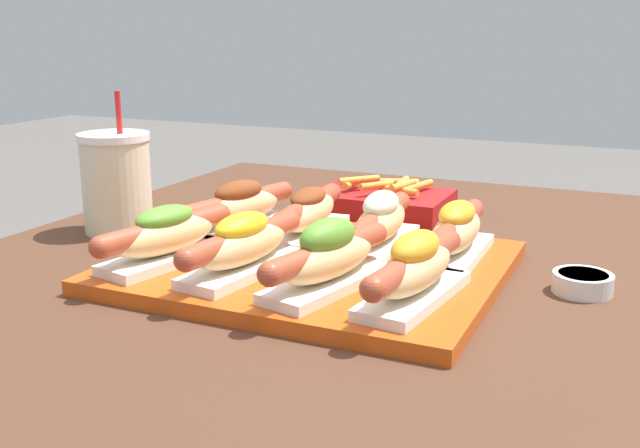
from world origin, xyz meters
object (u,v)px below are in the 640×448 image
(hot_dog_7, at_px, (456,231))
(hot_dog_1, at_px, (242,245))
(sauce_bowl, at_px, (583,282))
(drink_cup, at_px, (117,182))
(hot_dog_5, at_px, (308,212))
(hot_dog_4, at_px, (239,207))
(hot_dog_3, at_px, (415,269))
(hot_dog_2, at_px, (328,257))
(fries_basket, at_px, (382,201))
(serving_tray, at_px, (313,267))
(hot_dog_0, at_px, (166,235))
(hot_dog_6, at_px, (381,222))

(hot_dog_7, bearing_deg, hot_dog_1, -142.40)
(sauce_bowl, xyz_separation_m, drink_cup, (-0.65, -0.00, 0.06))
(hot_dog_5, distance_m, sauce_bowl, 0.36)
(hot_dog_4, relative_size, hot_dog_5, 0.98)
(sauce_bowl, bearing_deg, hot_dog_1, -157.66)
(hot_dog_3, bearing_deg, sauce_bowl, 44.49)
(hot_dog_2, xyz_separation_m, hot_dog_3, (0.10, 0.00, -0.00))
(hot_dog_4, relative_size, fries_basket, 0.99)
(hot_dog_3, bearing_deg, hot_dog_5, 139.11)
(hot_dog_4, bearing_deg, hot_dog_2, -38.57)
(serving_tray, xyz_separation_m, hot_dog_7, (0.15, 0.08, 0.04))
(drink_cup, xyz_separation_m, fries_basket, (0.31, 0.26, -0.05))
(serving_tray, bearing_deg, hot_dog_4, 152.32)
(hot_dog_4, relative_size, hot_dog_7, 0.98)
(drink_cup, bearing_deg, hot_dog_2, -20.22)
(hot_dog_0, bearing_deg, hot_dog_3, -0.24)
(hot_dog_2, xyz_separation_m, hot_dog_7, (0.10, 0.16, -0.00))
(hot_dog_1, xyz_separation_m, sauce_bowl, (0.36, 0.15, -0.04))
(fries_basket, bearing_deg, hot_dog_3, -65.97)
(hot_dog_3, bearing_deg, hot_dog_2, -178.09)
(hot_dog_5, bearing_deg, hot_dog_0, -120.79)
(hot_dog_7, height_order, drink_cup, drink_cup)
(fries_basket, bearing_deg, hot_dog_6, -70.74)
(serving_tray, distance_m, hot_dog_7, 0.18)
(hot_dog_2, height_order, hot_dog_4, hot_dog_2)
(hot_dog_0, relative_size, hot_dog_2, 1.00)
(hot_dog_4, bearing_deg, sauce_bowl, -1.53)
(serving_tray, height_order, hot_dog_3, hot_dog_3)
(hot_dog_2, xyz_separation_m, hot_dog_5, (-0.11, 0.18, -0.00))
(hot_dog_1, xyz_separation_m, hot_dog_5, (0.00, 0.17, -0.00))
(hot_dog_5, relative_size, drink_cup, 1.04)
(hot_dog_2, height_order, hot_dog_5, hot_dog_2)
(hot_dog_0, bearing_deg, hot_dog_1, 0.77)
(hot_dog_3, relative_size, hot_dog_7, 0.99)
(fries_basket, bearing_deg, hot_dog_5, -95.47)
(hot_dog_0, bearing_deg, serving_tray, 27.83)
(hot_dog_2, relative_size, drink_cup, 1.02)
(sauce_bowl, bearing_deg, hot_dog_0, -162.21)
(hot_dog_5, bearing_deg, fries_basket, 84.53)
(hot_dog_3, relative_size, sauce_bowl, 3.16)
(hot_dog_3, distance_m, hot_dog_6, 0.19)
(hot_dog_0, distance_m, hot_dog_2, 0.21)
(hot_dog_3, height_order, fries_basket, hot_dog_3)
(hot_dog_2, bearing_deg, hot_dog_6, 90.39)
(hot_dog_1, distance_m, hot_dog_5, 0.17)
(hot_dog_6, relative_size, sauce_bowl, 3.18)
(hot_dog_2, bearing_deg, fries_basket, 101.83)
(hot_dog_2, height_order, hot_dog_6, hot_dog_2)
(serving_tray, xyz_separation_m, hot_dog_6, (0.06, 0.08, 0.04))
(hot_dog_6, relative_size, fries_basket, 1.01)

